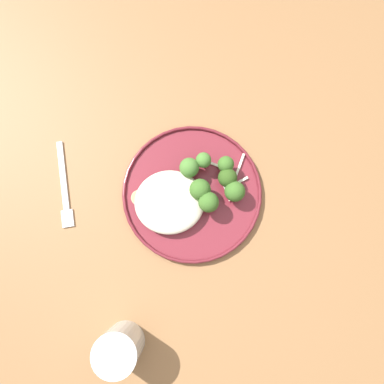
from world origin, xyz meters
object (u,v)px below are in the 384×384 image
Objects in this scene: broccoli_floret_near_rim at (200,190)px; dinner_fork at (64,187)px; dinner_plate at (192,193)px; seared_scallop_front_small at (147,191)px; seared_scallop_large_seared at (139,198)px; broccoli_floret_tall_stalk at (203,160)px; seared_scallop_on_noodles at (166,211)px; water_glass at (121,347)px; seared_scallop_tiny_bay at (178,185)px; broccoli_floret_small_sprig at (228,179)px; broccoli_floret_beside_noodles at (209,202)px; broccoli_floret_front_edge at (235,192)px; broccoli_floret_center_pile at (226,165)px; seared_scallop_left_edge at (185,222)px; broccoli_floret_right_tilted at (189,168)px.

broccoli_floret_near_rim reaches higher than dinner_fork.
seared_scallop_front_small is (-0.09, 0.01, 0.01)m from dinner_plate.
broccoli_floret_tall_stalk is at bearing 26.14° from seared_scallop_large_seared.
broccoli_floret_near_rim is (0.07, 0.03, 0.03)m from seared_scallop_on_noodles.
water_glass is (-0.16, -0.29, -0.00)m from broccoli_floret_near_rim.
dinner_plate is 12.99× the size of seared_scallop_tiny_bay.
broccoli_floret_small_sprig is at bearing 1.72° from seared_scallop_tiny_bay.
dinner_plate is at bearing 138.67° from broccoli_floret_beside_noodles.
broccoli_floret_tall_stalk is (0.14, 0.07, 0.02)m from seared_scallop_large_seared.
broccoli_floret_front_edge is (0.08, -0.01, 0.03)m from dinner_plate.
seared_scallop_front_small is 0.64× the size of broccoli_floret_front_edge.
seared_scallop_large_seared is at bearing -164.48° from seared_scallop_tiny_bay.
broccoli_floret_tall_stalk is (-0.04, 0.01, -0.00)m from broccoli_floret_center_pile.
broccoli_floret_tall_stalk is at bearing 165.44° from broccoli_floret_center_pile.
seared_scallop_large_seared is 0.31× the size of water_glass.
broccoli_floret_near_rim is 0.29m from dinner_fork.
broccoli_floret_near_rim reaches higher than broccoli_floret_center_pile.
seared_scallop_tiny_bay is at bearing 168.51° from broccoli_floret_front_edge.
broccoli_floret_tall_stalk reaches higher than dinner_plate.
broccoli_floret_tall_stalk reaches higher than seared_scallop_left_edge.
seared_scallop_tiny_bay is at bearing -178.28° from broccoli_floret_small_sprig.
seared_scallop_tiny_bay is 0.08m from broccoli_floret_beside_noodles.
seared_scallop_on_noodles is 0.10m from broccoli_floret_right_tilted.
broccoli_floret_near_rim is 0.06m from broccoli_floret_tall_stalk.
water_glass reaches higher than seared_scallop_front_small.
broccoli_floret_tall_stalk is (0.05, 0.04, 0.02)m from seared_scallop_tiny_bay.
broccoli_floret_right_tilted reaches higher than broccoli_floret_center_pile.
broccoli_floret_beside_noodles is 1.02× the size of broccoli_floret_near_rim.
seared_scallop_tiny_bay is at bearing -161.81° from broccoli_floret_center_pile.
broccoli_floret_right_tilted reaches higher than seared_scallop_front_small.
dinner_plate is at bearing 74.18° from seared_scallop_left_edge.
seared_scallop_front_small is at bearing 36.15° from seared_scallop_large_seared.
broccoli_floret_near_rim reaches higher than seared_scallop_on_noodles.
broccoli_floret_front_edge is at bearing -48.94° from broccoli_floret_tall_stalk.
broccoli_floret_small_sprig is (0.18, 0.03, 0.02)m from seared_scallop_large_seared.
broccoli_floret_beside_noodles is 0.06m from broccoli_floret_front_edge.
broccoli_floret_front_edge is 0.09m from broccoli_floret_tall_stalk.
broccoli_floret_small_sprig is (0.08, -0.03, -0.00)m from broccoli_floret_right_tilted.
broccoli_floret_right_tilted is at bearing 49.72° from seared_scallop_tiny_bay.
seared_scallop_front_small is at bearing 164.78° from broccoli_floret_beside_noodles.
broccoli_floret_near_rim reaches higher than broccoli_floret_right_tilted.
water_glass reaches higher than broccoli_floret_beside_noodles.
seared_scallop_tiny_bay is at bearing -141.28° from broccoli_floret_tall_stalk.
broccoli_floret_front_edge is at bearing -64.87° from broccoli_floret_small_sprig.
broccoli_floret_near_rim is at bearing -5.75° from dinner_fork.
seared_scallop_on_noodles is 0.58× the size of broccoli_floret_center_pile.
broccoli_floret_small_sprig is at bearing 115.13° from broccoli_floret_front_edge.
water_glass is (-0.12, -0.30, 0.02)m from seared_scallop_tiny_bay.
seared_scallop_tiny_bay is (0.03, 0.05, -0.00)m from seared_scallop_on_noodles.
broccoli_floret_beside_noodles is 0.03m from broccoli_floret_near_rim.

